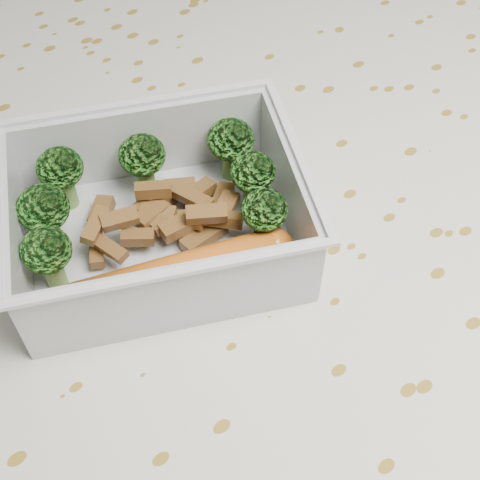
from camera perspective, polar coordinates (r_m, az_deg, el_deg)
dining_table at (r=0.47m, az=0.14°, el=-7.40°), size 1.40×0.90×0.75m
tablecloth at (r=0.43m, az=0.15°, el=-3.93°), size 1.46×0.96×0.19m
lunch_container at (r=0.38m, az=-6.96°, el=1.41°), size 0.20×0.18×0.06m
broccoli_florets at (r=0.39m, az=-7.97°, el=4.52°), size 0.16×0.12×0.04m
meat_pile at (r=0.39m, az=-6.07°, el=2.14°), size 0.10×0.08×0.03m
sausage at (r=0.36m, az=-5.45°, el=-3.00°), size 0.13×0.06×0.02m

